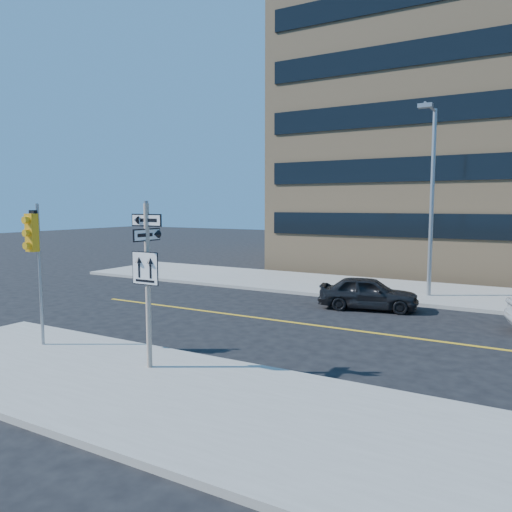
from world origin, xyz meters
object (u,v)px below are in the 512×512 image
Objects in this scene: parked_car_a at (368,293)px; streetlight_a at (431,190)px; sign_pole at (147,275)px; traffic_signal at (34,244)px.

streetlight_a reaches higher than parked_car_a.
sign_pole reaches higher than parked_car_a.
parked_car_a is 0.48× the size of streetlight_a.
parked_car_a is 5.49m from streetlight_a.
sign_pole is 1.02× the size of traffic_signal.
sign_pole is at bearing 2.11° from traffic_signal.
sign_pole is 0.51× the size of streetlight_a.
sign_pole reaches higher than traffic_signal.
streetlight_a reaches higher than sign_pole.
parked_car_a is (6.36, 10.16, -2.38)m from traffic_signal.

